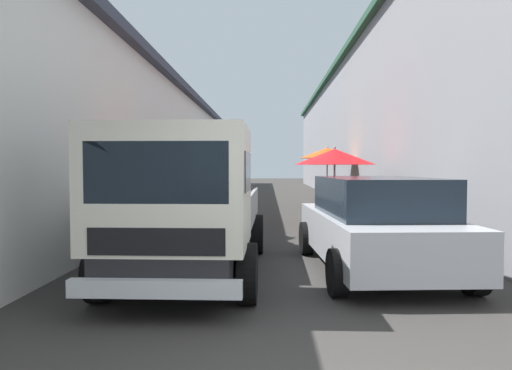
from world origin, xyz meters
name	(u,v)px	position (x,y,z in m)	size (l,w,h in m)	color
ground	(273,211)	(13.50, 0.00, 0.00)	(90.00, 90.00, 0.00)	#33302D
building_left_whitewash	(110,151)	(15.75, 6.74, 2.27)	(49.80, 7.50, 4.52)	silver
building_right_concrete	(439,123)	(15.75, -6.74, 3.37)	(49.80, 7.50, 6.71)	gray
fruit_stall_near_left	(335,167)	(9.92, -1.68, 1.61)	(2.24, 2.24, 2.18)	#9E9EA3
fruit_stall_far_right	(172,162)	(6.40, 2.12, 1.71)	(2.65, 2.65, 2.20)	#9E9EA3
fruit_stall_far_left	(327,162)	(15.24, -2.15, 1.79)	(2.18, 2.18, 2.44)	#9E9EA3
hatchback_car	(375,224)	(4.33, -1.45, 0.74)	(4.00, 2.11, 1.45)	#ADAFB5
delivery_truck	(185,210)	(3.36, 1.30, 1.04)	(4.94, 2.02, 2.08)	black
vendor_by_crates	(243,197)	(7.59, 0.76, 0.93)	(0.63, 0.29, 1.61)	navy
vendor_in_shade	(228,181)	(17.61, 1.99, 0.95)	(0.36, 0.61, 1.64)	navy
parked_scooter	(219,209)	(9.78, 1.56, 0.45)	(1.65, 0.65, 1.14)	black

